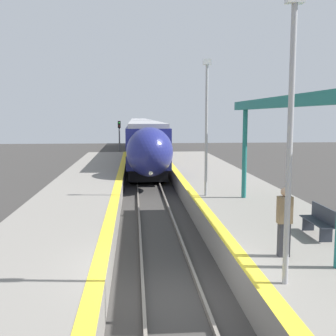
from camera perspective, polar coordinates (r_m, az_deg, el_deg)
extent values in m
plane|color=#383533|center=(10.69, 0.72, -17.71)|extent=(120.00, 120.00, 0.00)
cube|color=slate|center=(10.62, -3.33, -17.45)|extent=(0.08, 90.00, 0.15)
cube|color=slate|center=(10.74, 4.73, -17.16)|extent=(0.08, 90.00, 0.15)
cube|color=black|center=(35.99, -3.14, 0.91)|extent=(2.54, 17.70, 0.82)
cube|color=navy|center=(35.90, -3.15, 2.30)|extent=(2.88, 19.24, 0.93)
cube|color=yellow|center=(35.86, -3.15, 3.29)|extent=(2.90, 19.24, 0.32)
cube|color=navy|center=(35.81, -3.16, 4.67)|extent=(2.88, 19.24, 1.41)
cube|color=black|center=(35.81, -3.16, 4.56)|extent=(2.91, 17.70, 0.77)
cube|color=#9E9EA3|center=(35.79, -3.17, 6.03)|extent=(2.60, 19.24, 0.30)
cylinder|color=black|center=(28.99, -4.19, -0.96)|extent=(0.12, 0.89, 0.89)
cylinder|color=black|center=(29.03, -1.35, -0.93)|extent=(0.12, 0.89, 0.89)
cylinder|color=black|center=(31.17, -4.23, -0.39)|extent=(0.12, 0.89, 0.89)
cylinder|color=black|center=(31.21, -1.58, -0.37)|extent=(0.12, 0.89, 0.89)
cylinder|color=black|center=(40.83, -4.33, 1.37)|extent=(0.12, 0.89, 0.89)
cylinder|color=black|center=(40.86, -2.31, 1.39)|extent=(0.12, 0.89, 0.89)
cylinder|color=black|center=(43.02, -4.34, 1.66)|extent=(0.12, 0.89, 0.89)
cylinder|color=black|center=(43.05, -2.42, 1.68)|extent=(0.12, 0.89, 0.89)
ellipsoid|color=navy|center=(24.94, -2.51, 2.20)|extent=(2.77, 3.96, 2.92)
ellipsoid|color=black|center=(24.41, -2.47, 3.22)|extent=(2.02, 2.31, 1.49)
sphere|color=#F9F4CC|center=(23.58, -2.36, -0.71)|extent=(0.24, 0.24, 0.24)
cube|color=black|center=(55.94, -3.68, 3.10)|extent=(2.54, 17.70, 0.82)
cube|color=navy|center=(55.89, -3.68, 4.00)|extent=(2.88, 19.24, 0.93)
cube|color=yellow|center=(55.86, -3.69, 4.64)|extent=(2.90, 19.24, 0.32)
cube|color=navy|center=(55.83, -3.69, 5.52)|extent=(2.88, 19.24, 1.41)
cube|color=black|center=(55.83, -3.69, 5.45)|extent=(2.91, 17.70, 0.77)
cube|color=#9E9EA3|center=(55.82, -3.70, 6.39)|extent=(2.60, 19.24, 0.30)
cylinder|color=black|center=(48.91, -4.38, 2.31)|extent=(0.12, 0.89, 0.89)
cylinder|color=black|center=(48.94, -2.69, 2.32)|extent=(0.12, 0.89, 0.89)
cylinder|color=black|center=(51.10, -4.39, 2.51)|extent=(0.12, 0.89, 0.89)
cylinder|color=black|center=(51.13, -2.77, 2.53)|extent=(0.12, 0.89, 0.89)
cylinder|color=black|center=(60.80, -4.43, 3.24)|extent=(0.12, 0.89, 0.89)
cylinder|color=black|center=(60.82, -3.07, 3.25)|extent=(0.12, 0.89, 0.89)
cylinder|color=black|center=(63.00, -4.44, 3.37)|extent=(0.12, 0.89, 0.89)
cylinder|color=black|center=(63.02, -3.13, 3.38)|extent=(0.12, 0.89, 0.89)
cube|color=black|center=(75.94, -3.93, 4.14)|extent=(2.54, 17.70, 0.82)
cube|color=navy|center=(75.90, -3.94, 4.80)|extent=(2.88, 19.24, 0.93)
cube|color=yellow|center=(75.88, -3.94, 5.27)|extent=(2.90, 19.24, 0.32)
cube|color=navy|center=(75.86, -3.95, 5.92)|extent=(2.88, 19.24, 1.41)
cube|color=black|center=(75.86, -3.94, 5.87)|extent=(2.91, 17.70, 0.77)
cube|color=#9E9EA3|center=(75.85, -3.95, 6.56)|extent=(2.60, 19.24, 0.30)
cylinder|color=black|center=(68.90, -4.46, 3.68)|extent=(0.12, 0.89, 0.89)
cylinder|color=black|center=(68.91, -3.26, 3.69)|extent=(0.12, 0.89, 0.89)
cylinder|color=black|center=(71.09, -4.46, 3.79)|extent=(0.12, 0.89, 0.89)
cylinder|color=black|center=(71.11, -3.30, 3.80)|extent=(0.12, 0.89, 0.89)
cylinder|color=black|center=(80.80, -4.48, 4.18)|extent=(0.12, 0.89, 0.89)
cylinder|color=black|center=(80.82, -3.46, 4.19)|extent=(0.12, 0.89, 0.89)
cylinder|color=black|center=(83.00, -4.49, 4.25)|extent=(0.12, 0.89, 0.89)
cylinder|color=black|center=(83.02, -3.49, 4.26)|extent=(0.12, 0.89, 0.89)
cube|color=gray|center=(11.50, 20.90, -13.81)|extent=(4.60, 64.00, 0.95)
cube|color=yellow|center=(10.63, 10.48, -12.45)|extent=(0.40, 64.00, 0.01)
cube|color=gray|center=(10.77, -18.71, -15.16)|extent=(3.82, 64.00, 0.95)
cube|color=yellow|center=(10.32, -9.33, -13.02)|extent=(0.40, 64.00, 0.01)
cube|color=#2D333D|center=(12.79, 20.60, -8.46)|extent=(0.36, 0.06, 0.42)
cube|color=#2D333D|center=(13.85, 18.46, -7.18)|extent=(0.36, 0.06, 0.42)
cube|color=#2D333D|center=(13.26, 19.53, -6.86)|extent=(0.44, 1.61, 0.03)
cube|color=#2D333D|center=(13.29, 20.36, -5.82)|extent=(0.04, 1.61, 0.44)
cube|color=#333338|center=(11.15, 15.40, -9.35)|extent=(0.28, 0.20, 0.86)
cube|color=#7F6647|center=(10.96, 15.54, -5.48)|extent=(0.36, 0.22, 0.68)
sphere|color=tan|center=(10.88, 15.61, -3.13)|extent=(0.23, 0.23, 0.23)
cylinder|color=#59595E|center=(42.34, -6.59, 3.18)|extent=(0.14, 0.14, 3.29)
cube|color=black|center=(42.26, -6.63, 5.87)|extent=(0.28, 0.20, 0.70)
sphere|color=#1ED833|center=(42.14, -6.64, 6.10)|extent=(0.14, 0.14, 0.14)
sphere|color=#330A0A|center=(42.15, -6.63, 5.64)|extent=(0.14, 0.14, 0.14)
cylinder|color=#9E9EA3|center=(8.94, 16.14, 2.49)|extent=(0.12, 0.12, 5.72)
cylinder|color=#9E9EA3|center=(18.58, 5.22, 4.97)|extent=(0.12, 0.12, 5.72)
cube|color=silver|center=(18.71, 5.32, 14.13)|extent=(0.36, 0.20, 0.24)
cylinder|color=#1E6B66|center=(18.39, 10.33, 1.98)|extent=(0.20, 0.20, 3.88)
cube|color=#1E6B66|center=(14.24, 14.98, 8.62)|extent=(0.24, 11.56, 0.36)
cube|color=#1E6B66|center=(14.56, 18.38, 8.93)|extent=(2.00, 11.56, 0.10)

